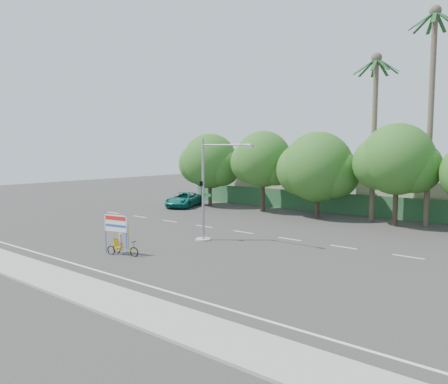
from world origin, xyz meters
The scene contains 14 objects.
ground centered at (0.00, 0.00, 0.00)m, with size 120.00×120.00×0.00m, color #33302D.
sidewalk_near centered at (0.00, -7.50, 0.06)m, with size 50.00×2.40×0.12m, color gray.
fence centered at (0.00, 21.50, 1.00)m, with size 38.00×0.08×2.00m, color #336B3D.
building_left centered at (-10.00, 26.00, 2.00)m, with size 12.00×8.00×4.00m, color beige.
building_right centered at (8.00, 26.00, 1.80)m, with size 14.00×8.00×3.60m, color beige.
tree_far_left centered at (-14.05, 18.00, 4.76)m, with size 7.14×6.00×7.96m.
tree_left centered at (-7.05, 18.00, 5.06)m, with size 6.66×5.60×8.07m.
tree_center centered at (-1.05, 18.00, 4.47)m, with size 7.62×6.40×7.85m.
tree_right centered at (5.95, 18.00, 5.24)m, with size 6.90×5.80×8.36m.
palm_tall centered at (8.00, 19.50, 10.46)m, with size 3.73×3.79×17.45m.
palm_short centered at (3.50, 19.50, 8.86)m, with size 3.73×3.79×14.45m.
traffic_signal centered at (-2.20, 3.98, 2.92)m, with size 4.72×1.10×7.00m.
trike_billboard centered at (-3.62, -2.28, 1.00)m, with size 2.50×0.82×2.49m.
pickup_truck centered at (-15.73, 15.61, 0.79)m, with size 2.61×5.65×1.57m, color #0F6B5F.
Camera 1 is at (17.37, -18.21, 6.30)m, focal length 35.00 mm.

